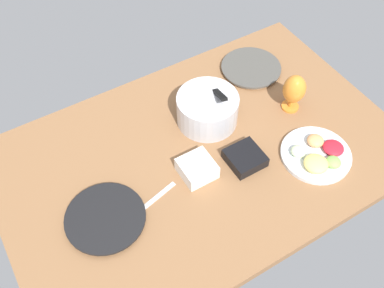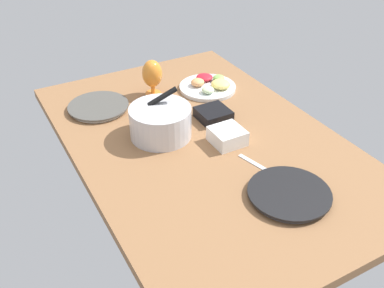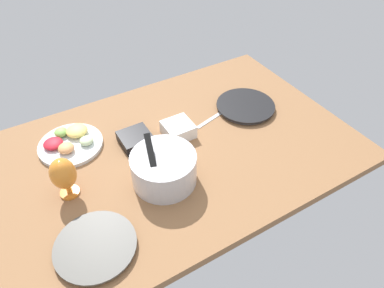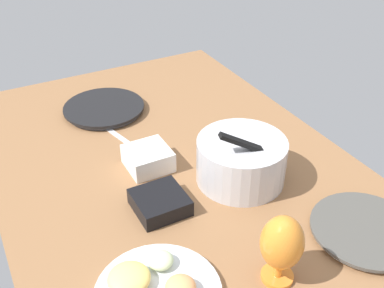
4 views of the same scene
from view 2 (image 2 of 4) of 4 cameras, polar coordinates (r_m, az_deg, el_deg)
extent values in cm
cube|color=#8C603D|center=(185.84, 1.56, 0.05)|extent=(160.00, 104.00, 4.00)
cylinder|color=#4C4C51|center=(159.24, 12.35, -6.43)|extent=(26.94, 26.94, 1.47)
cylinder|color=black|center=(158.49, 12.40, -6.11)|extent=(29.29, 29.29, 0.88)
cylinder|color=silver|center=(210.61, -11.91, 4.59)|extent=(25.74, 25.74, 1.36)
cylinder|color=#4E4C47|center=(210.08, -11.95, 4.84)|extent=(27.98, 27.98, 0.81)
cylinder|color=silver|center=(184.34, -4.07, 2.83)|extent=(25.79, 25.79, 13.12)
cylinder|color=white|center=(182.32, -4.12, 3.88)|extent=(23.21, 23.21, 2.36)
cube|color=black|center=(184.11, -4.77, 5.48)|extent=(7.27, 18.75, 10.75)
cylinder|color=silver|center=(223.78, 2.01, 7.27)|extent=(28.19, 28.19, 1.80)
ellipsoid|color=red|center=(228.82, 1.61, 8.56)|extent=(8.40, 8.40, 2.78)
ellipsoid|color=#F2A566|center=(222.69, 0.73, 7.93)|extent=(6.76, 6.76, 3.63)
ellipsoid|color=beige|center=(216.04, 2.06, 6.95)|extent=(6.03, 6.03, 3.09)
ellipsoid|color=#F9E072|center=(221.17, 3.71, 7.69)|extent=(9.58, 9.58, 3.78)
ellipsoid|color=#8CC659|center=(227.43, 3.45, 8.42)|extent=(6.00, 6.00, 3.34)
cylinder|color=orange|center=(219.58, -5.00, 6.48)|extent=(7.54, 7.54, 1.00)
cylinder|color=orange|center=(218.54, -5.03, 7.00)|extent=(2.00, 2.00, 3.49)
ellipsoid|color=orange|center=(214.80, -5.14, 9.01)|extent=(9.67, 9.67, 13.46)
cube|color=black|center=(198.02, 2.74, 3.85)|extent=(13.57, 13.57, 4.59)
cube|color=tan|center=(197.27, 2.75, 4.22)|extent=(11.13, 11.13, 1.47)
cube|color=white|center=(181.67, 4.56, 1.01)|extent=(12.75, 12.75, 6.32)
cube|color=#F9E072|center=(180.57, 4.59, 1.55)|extent=(10.46, 10.46, 2.02)
cube|color=silver|center=(171.90, 8.37, -2.63)|extent=(17.90, 6.09, 0.60)
camera|label=1|loc=(1.90, 49.57, 38.11)|focal=42.07mm
camera|label=3|loc=(1.83, -41.47, 28.25)|focal=32.50mm
camera|label=4|loc=(2.66, -0.17, 30.42)|focal=43.39mm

